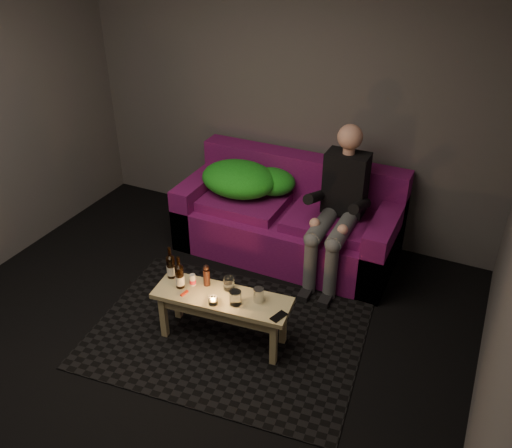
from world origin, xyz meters
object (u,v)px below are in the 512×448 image
Objects in this scene: sofa at (290,220)px; person at (339,204)px; coffee_table at (222,304)px; beer_bottle_b at (180,276)px; beer_bottle_a at (171,266)px; steel_cup at (258,295)px.

sofa is 0.63m from person.
beer_bottle_b is at bearing -174.00° from coffee_table.
sofa is at bearing 91.25° from coffee_table.
coffee_table is 0.48m from beer_bottle_a.
sofa is 1.38m from beer_bottle_a.
person is 1.31m from coffee_table.
beer_bottle_b reaches higher than coffee_table.
steel_cup reaches higher than coffee_table.
coffee_table is at bearing -5.27° from beer_bottle_a.
coffee_table is 0.29m from steel_cup.
person is 1.46m from beer_bottle_a.
beer_bottle_a is at bearing 174.73° from coffee_table.
beer_bottle_a reaches higher than coffee_table.
sofa reaches higher than coffee_table.
beer_bottle_a is 0.70m from steel_cup.
beer_bottle_a reaches higher than steel_cup.
person is 5.04× the size of beer_bottle_a.
steel_cup is (0.28, -1.27, 0.15)m from sofa.
person is at bearing 57.26° from beer_bottle_b.
steel_cup is (0.26, 0.06, 0.12)m from coffee_table.
person is at bearing -17.97° from sofa.
person is 12.70× the size of steel_cup.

